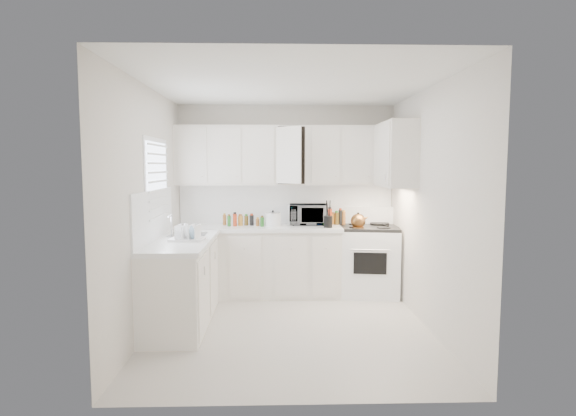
{
  "coord_description": "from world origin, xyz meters",
  "views": [
    {
      "loc": [
        -0.15,
        -4.82,
        1.77
      ],
      "look_at": [
        0.0,
        0.7,
        1.25
      ],
      "focal_mm": 28.41,
      "sensor_mm": 36.0,
      "label": 1
    }
  ],
  "objects_px": {
    "stove": "(369,251)",
    "tea_kettle": "(358,220)",
    "dish_rack": "(187,232)",
    "utensil_crock": "(328,214)",
    "rice_cooker": "(273,218)",
    "microwave": "(308,212)"
  },
  "relations": [
    {
      "from": "microwave",
      "to": "rice_cooker",
      "type": "relative_size",
      "value": 2.4
    },
    {
      "from": "utensil_crock",
      "to": "dish_rack",
      "type": "xyz_separation_m",
      "value": [
        -1.66,
        -0.98,
        -0.09
      ]
    },
    {
      "from": "microwave",
      "to": "tea_kettle",
      "type": "bearing_deg",
      "value": -25.94
    },
    {
      "from": "utensil_crock",
      "to": "stove",
      "type": "bearing_deg",
      "value": 15.11
    },
    {
      "from": "microwave",
      "to": "dish_rack",
      "type": "xyz_separation_m",
      "value": [
        -1.41,
        -1.31,
        -0.07
      ]
    },
    {
      "from": "tea_kettle",
      "to": "dish_rack",
      "type": "bearing_deg",
      "value": -141.58
    },
    {
      "from": "microwave",
      "to": "utensil_crock",
      "type": "bearing_deg",
      "value": -51.94
    },
    {
      "from": "rice_cooker",
      "to": "utensil_crock",
      "type": "relative_size",
      "value": 0.57
    },
    {
      "from": "tea_kettle",
      "to": "utensil_crock",
      "type": "xyz_separation_m",
      "value": [
        -0.4,
        0.0,
        0.08
      ]
    },
    {
      "from": "rice_cooker",
      "to": "dish_rack",
      "type": "xyz_separation_m",
      "value": [
        -0.93,
        -1.15,
        -0.01
      ]
    },
    {
      "from": "microwave",
      "to": "dish_rack",
      "type": "relative_size",
      "value": 1.43
    },
    {
      "from": "stove",
      "to": "tea_kettle",
      "type": "xyz_separation_m",
      "value": [
        -0.18,
        -0.16,
        0.45
      ]
    },
    {
      "from": "utensil_crock",
      "to": "tea_kettle",
      "type": "bearing_deg",
      "value": -0.64
    },
    {
      "from": "tea_kettle",
      "to": "rice_cooker",
      "type": "bearing_deg",
      "value": -175.98
    },
    {
      "from": "stove",
      "to": "dish_rack",
      "type": "distance_m",
      "value": 2.55
    },
    {
      "from": "utensil_crock",
      "to": "dish_rack",
      "type": "height_order",
      "value": "utensil_crock"
    },
    {
      "from": "tea_kettle",
      "to": "rice_cooker",
      "type": "relative_size",
      "value": 1.13
    },
    {
      "from": "stove",
      "to": "utensil_crock",
      "type": "relative_size",
      "value": 3.24
    },
    {
      "from": "tea_kettle",
      "to": "rice_cooker",
      "type": "height_order",
      "value": "same"
    },
    {
      "from": "dish_rack",
      "to": "tea_kettle",
      "type": "bearing_deg",
      "value": 30.21
    },
    {
      "from": "rice_cooker",
      "to": "tea_kettle",
      "type": "bearing_deg",
      "value": 9.38
    },
    {
      "from": "dish_rack",
      "to": "microwave",
      "type": "bearing_deg",
      "value": 47.63
    }
  ]
}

